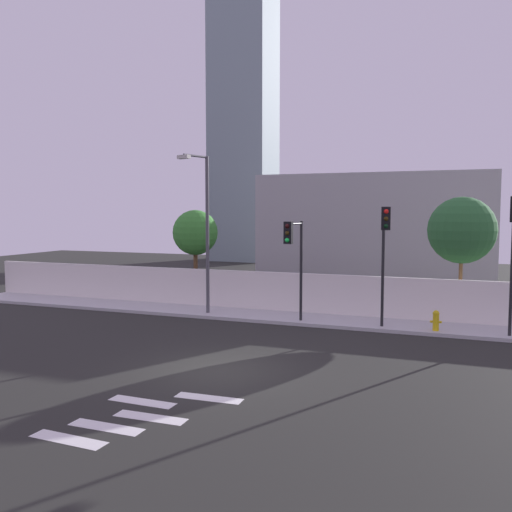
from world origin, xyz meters
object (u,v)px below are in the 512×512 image
Objects in this scene: traffic_light_right at (384,241)px; roadside_tree_midleft at (462,230)px; street_lamp_curbside at (204,222)px; traffic_light_left at (294,249)px; roadside_tree_leftmost at (195,233)px; fire_hydrant at (436,320)px.

roadside_tree_midleft is at bearing 53.85° from traffic_light_right.
street_lamp_curbside is 1.31× the size of roadside_tree_midleft.
street_lamp_curbside is (-4.48, 0.78, 1.04)m from traffic_light_left.
traffic_light_left is 0.87× the size of roadside_tree_leftmost.
roadside_tree_midleft reaches higher than roadside_tree_leftmost.
roadside_tree_midleft is at bearing 17.26° from street_lamp_curbside.
roadside_tree_leftmost is 13.12m from roadside_tree_midleft.
traffic_light_left is 0.78× the size of roadside_tree_midleft.
roadside_tree_leftmost is (-6.69, 4.17, 0.40)m from traffic_light_left.
traffic_light_left is 7.69m from roadside_tree_midleft.
traffic_light_right is 11.00m from roadside_tree_leftmost.
roadside_tree_midleft is at bearing 32.95° from traffic_light_left.
fire_hydrant is (5.60, 0.68, -2.70)m from traffic_light_left.
traffic_light_right reaches higher than fire_hydrant.
fire_hydrant is at bearing -103.34° from roadside_tree_midleft.
fire_hydrant is at bearing -0.54° from street_lamp_curbside.
street_lamp_curbside reaches higher than roadside_tree_leftmost.
traffic_light_left is 7.89m from roadside_tree_leftmost.
traffic_light_left is 3.65m from traffic_light_right.
traffic_light_right is at bearing -3.26° from street_lamp_curbside.
roadside_tree_midleft reaches higher than traffic_light_right.
roadside_tree_leftmost reaches higher than fire_hydrant.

